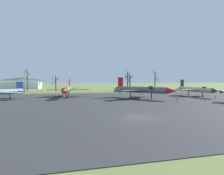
{
  "coord_description": "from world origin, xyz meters",
  "views": [
    {
      "loc": [
        -7.98,
        -19.7,
        4.46
      ],
      "look_at": [
        0.72,
        17.48,
        2.99
      ],
      "focal_mm": 28.41,
      "sensor_mm": 36.0,
      "label": 1
    }
  ],
  "objects_px": {
    "jet_fighter_rear_left": "(142,90)",
    "info_placard_rear_right": "(64,97)",
    "info_placard_front_right": "(215,97)",
    "visitor_building": "(22,83)",
    "info_placard_rear_left": "(177,99)",
    "jet_fighter_front_right": "(196,89)",
    "jet_fighter_rear_right": "(68,89)"
  },
  "relations": [
    {
      "from": "jet_fighter_rear_left",
      "to": "visitor_building",
      "type": "height_order",
      "value": "visitor_building"
    },
    {
      "from": "info_placard_rear_left",
      "to": "visitor_building",
      "type": "relative_size",
      "value": 0.05
    },
    {
      "from": "info_placard_front_right",
      "to": "jet_fighter_rear_right",
      "type": "height_order",
      "value": "jet_fighter_rear_right"
    },
    {
      "from": "jet_fighter_rear_left",
      "to": "info_placard_rear_right",
      "type": "height_order",
      "value": "jet_fighter_rear_left"
    },
    {
      "from": "jet_fighter_front_right",
      "to": "info_placard_rear_left",
      "type": "bearing_deg",
      "value": -141.34
    },
    {
      "from": "jet_fighter_front_right",
      "to": "info_placard_front_right",
      "type": "relative_size",
      "value": 17.03
    },
    {
      "from": "jet_fighter_front_right",
      "to": "visitor_building",
      "type": "height_order",
      "value": "visitor_building"
    },
    {
      "from": "info_placard_front_right",
      "to": "info_placard_rear_right",
      "type": "bearing_deg",
      "value": 171.24
    },
    {
      "from": "jet_fighter_rear_left",
      "to": "info_placard_rear_right",
      "type": "bearing_deg",
      "value": 177.07
    },
    {
      "from": "jet_fighter_rear_left",
      "to": "jet_fighter_rear_right",
      "type": "bearing_deg",
      "value": 156.52
    },
    {
      "from": "jet_fighter_front_right",
      "to": "info_placard_rear_left",
      "type": "relative_size",
      "value": 14.09
    },
    {
      "from": "jet_fighter_rear_left",
      "to": "info_placard_rear_right",
      "type": "xyz_separation_m",
      "value": [
        -18.64,
        0.95,
        -1.64
      ]
    },
    {
      "from": "jet_fighter_rear_left",
      "to": "info_placard_front_right",
      "type": "bearing_deg",
      "value": -14.86
    },
    {
      "from": "jet_fighter_rear_left",
      "to": "info_placard_rear_left",
      "type": "xyz_separation_m",
      "value": [
        4.18,
        -8.37,
        -1.62
      ]
    },
    {
      "from": "info_placard_front_right",
      "to": "jet_fighter_rear_left",
      "type": "relative_size",
      "value": 0.06
    },
    {
      "from": "visitor_building",
      "to": "jet_fighter_rear_left",
      "type": "bearing_deg",
      "value": -57.01
    },
    {
      "from": "jet_fighter_front_right",
      "to": "info_placard_front_right",
      "type": "bearing_deg",
      "value": -86.42
    },
    {
      "from": "info_placard_rear_left",
      "to": "jet_fighter_rear_left",
      "type": "bearing_deg",
      "value": 116.54
    },
    {
      "from": "jet_fighter_front_right",
      "to": "visitor_building",
      "type": "distance_m",
      "value": 89.11
    },
    {
      "from": "info_placard_front_right",
      "to": "info_placard_rear_left",
      "type": "bearing_deg",
      "value": -163.78
    },
    {
      "from": "info_placard_front_right",
      "to": "info_placard_rear_right",
      "type": "xyz_separation_m",
      "value": [
        -35.88,
        5.53,
        0.11
      ]
    },
    {
      "from": "info_placard_front_right",
      "to": "jet_fighter_rear_left",
      "type": "bearing_deg",
      "value": 165.14
    },
    {
      "from": "jet_fighter_front_right",
      "to": "visitor_building",
      "type": "bearing_deg",
      "value": 132.74
    },
    {
      "from": "jet_fighter_rear_left",
      "to": "info_placard_rear_left",
      "type": "height_order",
      "value": "jet_fighter_rear_left"
    },
    {
      "from": "jet_fighter_rear_left",
      "to": "info_placard_rear_left",
      "type": "bearing_deg",
      "value": -63.46
    },
    {
      "from": "info_placard_front_right",
      "to": "info_placard_rear_right",
      "type": "height_order",
      "value": "info_placard_rear_right"
    },
    {
      "from": "info_placard_front_right",
      "to": "jet_fighter_rear_left",
      "type": "xyz_separation_m",
      "value": [
        -17.24,
        4.57,
        1.76
      ]
    },
    {
      "from": "jet_fighter_front_right",
      "to": "info_placard_front_right",
      "type": "distance_m",
      "value": 6.53
    },
    {
      "from": "info_placard_front_right",
      "to": "info_placard_rear_left",
      "type": "relative_size",
      "value": 0.83
    },
    {
      "from": "info_placard_front_right",
      "to": "jet_fighter_rear_right",
      "type": "xyz_separation_m",
      "value": [
        -35.21,
        12.38,
        1.65
      ]
    },
    {
      "from": "info_placard_rear_left",
      "to": "visitor_building",
      "type": "height_order",
      "value": "visitor_building"
    },
    {
      "from": "info_placard_rear_left",
      "to": "jet_fighter_front_right",
      "type": "bearing_deg",
      "value": 38.66
    }
  ]
}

